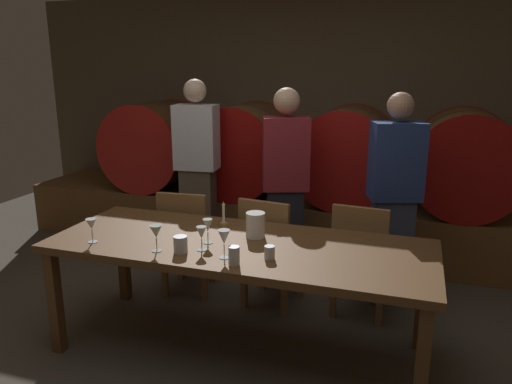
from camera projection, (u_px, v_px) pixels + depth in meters
ground_plane at (211, 362)px, 3.12m from camera, size 8.37×8.37×0.00m
back_wall at (308, 117)px, 5.30m from camera, size 6.44×0.24×2.57m
barrel_shelf at (294, 221)px, 5.05m from camera, size 5.80×0.90×0.53m
wine_barrel_far_left at (157, 144)px, 5.34m from camera, size 0.93×0.91×0.93m
wine_barrel_center_left at (245, 149)px, 5.03m from camera, size 0.93×0.91×0.93m
wine_barrel_center_right at (348, 155)px, 4.71m from camera, size 0.93×0.91×0.93m
wine_barrel_far_right at (465, 162)px, 4.39m from camera, size 0.93×0.91×0.93m
dining_table at (239, 253)px, 3.09m from camera, size 2.42×0.91×0.76m
chair_left at (188, 237)px, 3.94m from camera, size 0.43×0.43×0.88m
chair_center at (269, 247)px, 3.73m from camera, size 0.45×0.45×0.88m
chair_right at (361, 254)px, 3.59m from camera, size 0.43×0.43×0.88m
guest_left at (197, 172)px, 4.50m from camera, size 0.40×0.28×1.72m
guest_center at (285, 185)px, 4.12m from camera, size 0.44×0.35×1.66m
guest_right at (394, 199)px, 3.73m from camera, size 0.44×0.35×1.65m
candle_center at (224, 219)px, 3.37m from camera, size 0.05×0.05×0.18m
pitcher at (255, 225)px, 3.15m from camera, size 0.12×0.12×0.16m
wine_glass_far_left at (91, 225)px, 3.05m from camera, size 0.07×0.07×0.15m
wine_glass_left at (156, 232)px, 2.90m from camera, size 0.08×0.08×0.16m
wine_glass_center at (208, 226)px, 3.04m from camera, size 0.06×0.06×0.16m
wine_glass_right at (201, 234)px, 2.92m from camera, size 0.06×0.06×0.15m
wine_glass_far_right at (224, 238)px, 2.80m from camera, size 0.07×0.07×0.17m
cup_left at (181, 244)px, 2.90m from camera, size 0.08×0.08×0.10m
cup_center at (234, 256)px, 2.72m from camera, size 0.06×0.06×0.11m
cup_right at (270, 252)px, 2.81m from camera, size 0.06×0.06×0.08m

